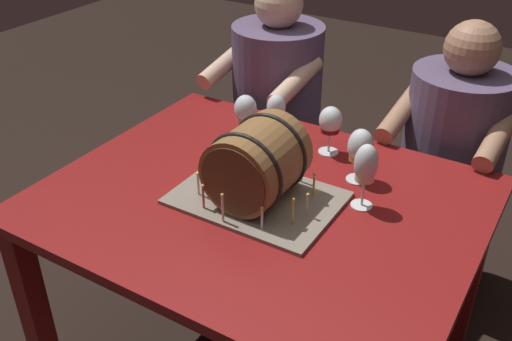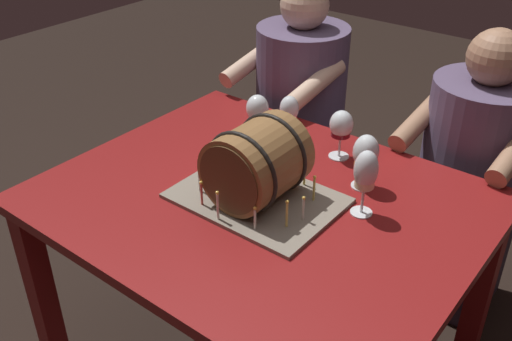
% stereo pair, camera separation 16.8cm
% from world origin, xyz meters
% --- Properties ---
extents(dining_table, '(1.27, 1.02, 0.72)m').
position_xyz_m(dining_table, '(0.00, 0.00, 0.62)').
color(dining_table, maroon).
rests_on(dining_table, ground).
extents(barrel_cake, '(0.47, 0.34, 0.25)m').
position_xyz_m(barrel_cake, '(-0.00, -0.02, 0.84)').
color(barrel_cake, gray).
rests_on(barrel_cake, dining_table).
extents(wine_glass_empty, '(0.07, 0.07, 0.17)m').
position_xyz_m(wine_glass_empty, '(-0.15, 0.34, 0.84)').
color(wine_glass_empty, white).
rests_on(wine_glass_empty, dining_table).
extents(wine_glass_rose, '(0.08, 0.08, 0.18)m').
position_xyz_m(wine_glass_rose, '(-0.21, 0.25, 0.85)').
color(wine_glass_rose, white).
rests_on(wine_glass_rose, dining_table).
extents(wine_glass_amber, '(0.08, 0.08, 0.18)m').
position_xyz_m(wine_glass_amber, '(0.21, 0.24, 0.84)').
color(wine_glass_amber, white).
rests_on(wine_glass_amber, dining_table).
extents(wine_glass_white, '(0.07, 0.07, 0.20)m').
position_xyz_m(wine_glass_white, '(0.28, 0.11, 0.86)').
color(wine_glass_white, white).
rests_on(wine_glass_white, dining_table).
extents(wine_glass_red, '(0.08, 0.08, 0.17)m').
position_xyz_m(wine_glass_red, '(0.06, 0.35, 0.83)').
color(wine_glass_red, white).
rests_on(wine_glass_red, dining_table).
extents(person_seated_left, '(0.43, 0.50, 1.16)m').
position_xyz_m(person_seated_left, '(-0.38, 0.76, 0.56)').
color(person_seated_left, '#372D40').
rests_on(person_seated_left, ground).
extents(person_seated_right, '(0.42, 0.50, 1.12)m').
position_xyz_m(person_seated_right, '(0.38, 0.76, 0.53)').
color(person_seated_right, '#372D40').
rests_on(person_seated_right, ground).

